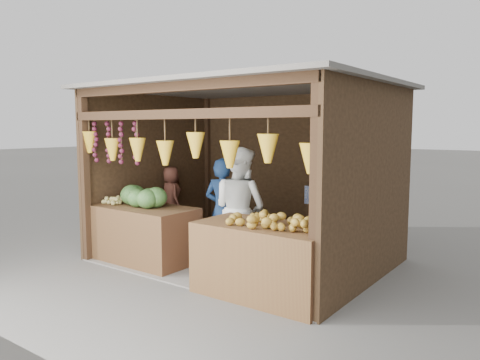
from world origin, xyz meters
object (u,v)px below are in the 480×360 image
at_px(counter_left, 144,234).
at_px(woman_standing, 240,209).
at_px(counter_right, 265,261).
at_px(man_standing, 223,211).
at_px(vendor_seated, 171,196).

xyz_separation_m(counter_left, woman_standing, (1.39, 0.56, 0.46)).
relative_size(counter_right, man_standing, 1.06).
bearing_deg(vendor_seated, woman_standing, -172.67).
relative_size(counter_left, vendor_seated, 1.50).
xyz_separation_m(counter_left, counter_right, (2.28, -0.16, 0.02)).
relative_size(woman_standing, vendor_seated, 1.65).
relative_size(counter_left, counter_right, 0.95).
bearing_deg(man_standing, counter_left, 19.30).
height_order(counter_left, counter_right, counter_right).
distance_m(woman_standing, vendor_seated, 2.07).
relative_size(counter_left, man_standing, 1.01).
bearing_deg(woman_standing, counter_left, 30.58).
distance_m(man_standing, vendor_seated, 1.71).
bearing_deg(woman_standing, vendor_seated, -8.72).
distance_m(counter_left, vendor_seated, 1.37).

